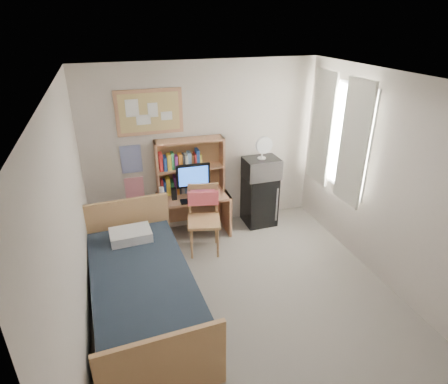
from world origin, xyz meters
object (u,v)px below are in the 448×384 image
object	(u,v)px
speaker_left	(174,194)
microwave	(261,168)
desk_chair	(204,221)
mini_fridge	(259,200)
speaker_right	(213,190)
desk	(194,215)
monitor	(193,181)
bulletin_board	(149,112)
desk_fan	(262,148)
bed	(143,295)

from	to	relation	value
speaker_left	microwave	size ratio (longest dim) A/B	0.33
desk_chair	mini_fridge	xyz separation A→B (m)	(1.08, 0.54, -0.09)
mini_fridge	speaker_right	distance (m)	0.89
speaker_left	speaker_right	world-z (taller)	speaker_left
desk	monitor	world-z (taller)	monitor
monitor	bulletin_board	bearing A→B (deg)	148.04
bulletin_board	monitor	bearing A→B (deg)	-33.64
desk_fan	desk_chair	bearing A→B (deg)	-154.62
bed	microwave	size ratio (longest dim) A/B	4.06
bulletin_board	microwave	bearing A→B (deg)	-9.28
bed	bulletin_board	bearing A→B (deg)	73.61
bulletin_board	mini_fridge	xyz separation A→B (m)	(1.63, -0.25, -1.51)
desk	speaker_right	bearing A→B (deg)	-11.31
bed	monitor	xyz separation A→B (m)	(0.97, 1.53, 0.64)
mini_fridge	desk_fan	distance (m)	0.89
monitor	speaker_left	size ratio (longest dim) A/B	2.97
desk	bed	bearing A→B (deg)	-119.78
desk_chair	desk_fan	distance (m)	1.45
bulletin_board	mini_fridge	distance (m)	2.23
bed	speaker_right	size ratio (longest dim) A/B	13.81
mini_fridge	desk_fan	size ratio (longest dim) A/B	2.52
desk	monitor	size ratio (longest dim) A/B	2.02
bed	microwave	xyz separation A→B (m)	(2.09, 1.61, 0.68)
microwave	desk_fan	xyz separation A→B (m)	(0.00, 0.00, 0.32)
speaker_right	speaker_left	bearing A→B (deg)	180.00
bed	speaker_left	size ratio (longest dim) A/B	12.13
bed	desk_fan	xyz separation A→B (m)	(2.09, 1.61, 1.00)
bulletin_board	desk	xyz separation A→B (m)	(0.52, -0.28, -1.58)
bulletin_board	speaker_left	xyz separation A→B (m)	(0.22, -0.34, -1.16)
bed	speaker_right	bearing A→B (deg)	47.34
desk	monitor	xyz separation A→B (m)	(-0.00, -0.06, 0.60)
bed	microwave	distance (m)	2.72
mini_fridge	microwave	world-z (taller)	microwave
desk_fan	speaker_left	bearing A→B (deg)	-177.58
speaker_left	microwave	distance (m)	1.43
speaker_left	desk	bearing A→B (deg)	11.31
desk_chair	desk	bearing A→B (deg)	106.58
microwave	desk_fan	distance (m)	0.32
desk_chair	microwave	size ratio (longest dim) A/B	1.86
desk	speaker_left	distance (m)	0.53
bed	monitor	size ratio (longest dim) A/B	4.09
desk	desk_chair	size ratio (longest dim) A/B	1.08
bed	speaker_left	bearing A→B (deg)	63.66
speaker_right	bed	bearing A→B (deg)	-128.20
bed	microwave	bearing A→B (deg)	34.84
bulletin_board	mini_fridge	world-z (taller)	bulletin_board
desk_chair	monitor	size ratio (longest dim) A/B	1.88
monitor	speaker_right	xyz separation A→B (m)	(0.30, -0.01, -0.19)
desk	speaker_left	world-z (taller)	speaker_left
bed	speaker_left	xyz separation A→B (m)	(0.67, 1.54, 0.46)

